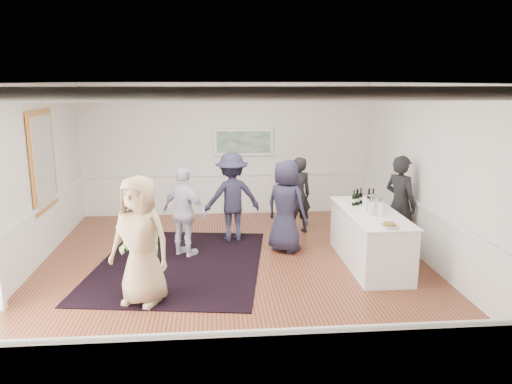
{
  "coord_description": "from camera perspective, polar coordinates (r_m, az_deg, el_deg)",
  "views": [
    {
      "loc": [
        -0.34,
        -8.05,
        3.24
      ],
      "look_at": [
        0.38,
        0.2,
        1.38
      ],
      "focal_mm": 35.0,
      "sensor_mm": 36.0,
      "label": 1
    }
  ],
  "objects": [
    {
      "name": "floor",
      "position": [
        8.68,
        -2.41,
        -9.25
      ],
      "size": [
        8.0,
        8.0,
        0.0
      ],
      "primitive_type": "plane",
      "color": "brown",
      "rests_on": "ground"
    },
    {
      "name": "ceiling",
      "position": [
        8.06,
        -2.62,
        12.37
      ],
      "size": [
        7.0,
        8.0,
        0.02
      ],
      "primitive_type": "cube",
      "color": "white",
      "rests_on": "wall_back"
    },
    {
      "name": "wall_left",
      "position": [
        8.8,
        -25.91,
        0.64
      ],
      "size": [
        0.02,
        8.0,
        3.2
      ],
      "primitive_type": "cube",
      "color": "white",
      "rests_on": "floor"
    },
    {
      "name": "wall_right",
      "position": [
        9.07,
        20.18,
        1.46
      ],
      "size": [
        0.02,
        8.0,
        3.2
      ],
      "primitive_type": "cube",
      "color": "white",
      "rests_on": "floor"
    },
    {
      "name": "wall_back",
      "position": [
        12.17,
        -3.34,
        4.89
      ],
      "size": [
        7.0,
        0.02,
        3.2
      ],
      "primitive_type": "cube",
      "color": "white",
      "rests_on": "floor"
    },
    {
      "name": "wall_front",
      "position": [
        4.38,
        -0.2,
        -9.28
      ],
      "size": [
        7.0,
        0.02,
        3.2
      ],
      "primitive_type": "cube",
      "color": "white",
      "rests_on": "floor"
    },
    {
      "name": "wainscoting",
      "position": [
        8.51,
        -2.44,
        -6.13
      ],
      "size": [
        7.0,
        8.0,
        1.0
      ],
      "primitive_type": null,
      "color": "white",
      "rests_on": "floor"
    },
    {
      "name": "mirror",
      "position": [
        9.96,
        -23.16,
        3.33
      ],
      "size": [
        0.05,
        1.25,
        1.85
      ],
      "color": "gold",
      "rests_on": "wall_left"
    },
    {
      "name": "landscape_painting",
      "position": [
        12.11,
        -1.44,
        5.72
      ],
      "size": [
        1.44,
        0.06,
        0.66
      ],
      "color": "white",
      "rests_on": "wall_back"
    },
    {
      "name": "area_rug",
      "position": [
        9.17,
        -8.74,
        -8.12
      ],
      "size": [
        3.38,
        4.13,
        0.02
      ],
      "primitive_type": "cube",
      "rotation": [
        0.0,
        0.0,
        -0.14
      ],
      "color": "black",
      "rests_on": "floor"
    },
    {
      "name": "serving_table",
      "position": [
        9.17,
        12.85,
        -5.11
      ],
      "size": [
        0.91,
        2.41,
        0.98
      ],
      "color": "white",
      "rests_on": "floor"
    },
    {
      "name": "bartender",
      "position": [
        9.9,
        16.14,
        -1.31
      ],
      "size": [
        0.73,
        0.82,
        1.87
      ],
      "primitive_type": "imported",
      "rotation": [
        0.0,
        0.0,
        2.1
      ],
      "color": "black",
      "rests_on": "floor"
    },
    {
      "name": "guest_tan",
      "position": [
        7.46,
        -13.09,
        -5.44
      ],
      "size": [
        1.11,
        0.93,
        1.93
      ],
      "primitive_type": "imported",
      "rotation": [
        0.0,
        0.0,
        -0.4
      ],
      "color": "tan",
      "rests_on": "floor"
    },
    {
      "name": "guest_green",
      "position": [
        7.84,
        -13.04,
        -5.95
      ],
      "size": [
        0.9,
        0.96,
        1.57
      ],
      "primitive_type": "imported",
      "rotation": [
        0.0,
        0.0,
        -1.03
      ],
      "color": "#6FC24D",
      "rests_on": "floor"
    },
    {
      "name": "guest_lilac",
      "position": [
        9.36,
        -8.17,
        -2.3
      ],
      "size": [
        1.04,
        0.92,
        1.69
      ],
      "primitive_type": "imported",
      "rotation": [
        0.0,
        0.0,
        2.5
      ],
      "color": "silver",
      "rests_on": "floor"
    },
    {
      "name": "guest_dark_a",
      "position": [
        10.18,
        -2.77,
        -0.6
      ],
      "size": [
        1.29,
        0.9,
        1.82
      ],
      "primitive_type": "imported",
      "rotation": [
        0.0,
        0.0,
        3.35
      ],
      "color": "#232239",
      "rests_on": "floor"
    },
    {
      "name": "guest_dark_b",
      "position": [
        10.74,
        4.8,
        -0.36
      ],
      "size": [
        0.68,
        0.52,
        1.66
      ],
      "primitive_type": "imported",
      "rotation": [
        0.0,
        0.0,
        3.37
      ],
      "color": "black",
      "rests_on": "floor"
    },
    {
      "name": "guest_navy",
      "position": [
        9.54,
        3.46,
        -1.62
      ],
      "size": [
        1.03,
        1.01,
        1.78
      ],
      "primitive_type": "imported",
      "rotation": [
        0.0,
        0.0,
        2.41
      ],
      "color": "#232239",
      "rests_on": "floor"
    },
    {
      "name": "wine_bottles",
      "position": [
        9.49,
        12.12,
        -0.47
      ],
      "size": [
        0.47,
        0.24,
        0.31
      ],
      "color": "black",
      "rests_on": "serving_table"
    },
    {
      "name": "juice_pitchers",
      "position": [
        8.82,
        13.23,
        -1.75
      ],
      "size": [
        0.3,
        0.37,
        0.24
      ],
      "color": "#7EC044",
      "rests_on": "serving_table"
    },
    {
      "name": "ice_bucket",
      "position": [
        9.21,
        13.29,
        -1.18
      ],
      "size": [
        0.26,
        0.26,
        0.25
      ],
      "primitive_type": "cylinder",
      "color": "silver",
      "rests_on": "serving_table"
    },
    {
      "name": "nut_bowl",
      "position": [
        8.11,
        14.99,
        -3.71
      ],
      "size": [
        0.27,
        0.27,
        0.07
      ],
      "color": "white",
      "rests_on": "serving_table"
    }
  ]
}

